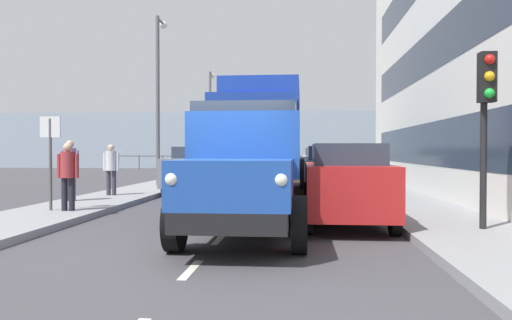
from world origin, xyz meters
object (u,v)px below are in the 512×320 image
lorry_cargo_blue (262,136)px  car_maroon_oppositeside_2 (239,162)px  street_sign (50,146)px  car_teal_kerbside_1 (331,172)px  car_navy_kerbside_2 (323,166)px  car_red_kerbside_near (346,183)px  car_silver_oppositeside_1 (224,164)px  pedestrian_couple_b (70,165)px  lamp_post_far (211,113)px  truck_vintage_blue (246,173)px  traffic_light_near (486,101)px  pedestrian_by_lamp (111,165)px  lamp_post_promenade (159,86)px  car_white_kerbside_3 (319,163)px  pedestrian_couple_a (68,171)px  car_grey_oppositeside_0 (199,169)px

lorry_cargo_blue → car_maroon_oppositeside_2: size_ratio=2.06×
street_sign → car_teal_kerbside_1: bearing=-145.6°
car_teal_kerbside_1 → car_navy_kerbside_2: (0.00, -5.93, -0.00)m
car_navy_kerbside_2 → car_maroon_oppositeside_2: bearing=-61.0°
car_red_kerbside_near → street_sign: size_ratio=1.72×
lorry_cargo_blue → car_silver_oppositeside_1: size_ratio=1.89×
pedestrian_couple_b → lamp_post_far: bearing=-91.8°
truck_vintage_blue → car_red_kerbside_near: size_ratio=1.46×
lorry_cargo_blue → traffic_light_near: (-4.65, 7.62, 0.40)m
car_maroon_oppositeside_2 → pedestrian_by_lamp: pedestrian_by_lamp is taller
truck_vintage_blue → lamp_post_promenade: bearing=-66.8°
car_red_kerbside_near → lamp_post_promenade: (6.84, -9.78, 3.38)m
car_teal_kerbside_1 → car_silver_oppositeside_1: 9.82m
traffic_light_near → street_sign: traffic_light_near is taller
pedestrian_couple_b → traffic_light_near: 10.84m
lorry_cargo_blue → pedestrian_couple_b: 6.26m
pedestrian_by_lamp → lamp_post_promenade: bearing=-92.1°
lamp_post_far → lorry_cargo_blue: bearing=106.6°
car_white_kerbside_3 → traffic_light_near: bearing=97.4°
lorry_cargo_blue → lamp_post_promenade: size_ratio=1.18×
car_teal_kerbside_1 → car_maroon_oppositeside_2: 15.32m
traffic_light_near → car_teal_kerbside_1: bearing=-70.8°
pedestrian_couple_a → traffic_light_near: traffic_light_near is taller
lamp_post_far → street_sign: lamp_post_far is taller
truck_vintage_blue → pedestrian_couple_b: 7.30m
car_grey_oppositeside_0 → car_silver_oppositeside_1: size_ratio=1.04×
truck_vintage_blue → lorry_cargo_blue: 8.12m
car_white_kerbside_3 → pedestrian_by_lamp: (7.02, 12.10, 0.21)m
car_grey_oppositeside_0 → lorry_cargo_blue: bearing=148.5°
traffic_light_near → car_silver_oppositeside_1: bearing=-65.1°
car_navy_kerbside_2 → pedestrian_by_lamp: pedestrian_by_lamp is taller
car_grey_oppositeside_0 → street_sign: size_ratio=2.00×
car_navy_kerbside_2 → street_sign: size_ratio=1.94×
car_maroon_oppositeside_2 → pedestrian_couple_b: size_ratio=2.30×
truck_vintage_blue → lamp_post_far: size_ratio=0.86×
lorry_cargo_blue → car_red_kerbside_near: 6.88m
car_red_kerbside_near → traffic_light_near: (-2.39, 1.23, 1.58)m
truck_vintage_blue → pedestrian_couple_a: size_ratio=3.48×
car_silver_oppositeside_1 → pedestrian_by_lamp: (2.24, 9.24, 0.21)m
pedestrian_couple_a → pedestrian_couple_b: bearing=-65.5°
car_teal_kerbside_1 → traffic_light_near: 7.42m
car_navy_kerbside_2 → pedestrian_couple_a: 12.52m
car_grey_oppositeside_0 → car_silver_oppositeside_1: same height
car_grey_oppositeside_0 → car_maroon_oppositeside_2: 12.25m
car_red_kerbside_near → traffic_light_near: traffic_light_near is taller
car_teal_kerbside_1 → car_maroon_oppositeside_2: bearing=-71.8°
car_maroon_oppositeside_2 → pedestrian_couple_b: 17.33m
car_maroon_oppositeside_2 → lamp_post_far: lamp_post_far is taller
lorry_cargo_blue → traffic_light_near: size_ratio=2.56×
car_teal_kerbside_1 → car_grey_oppositeside_0: bearing=-25.8°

